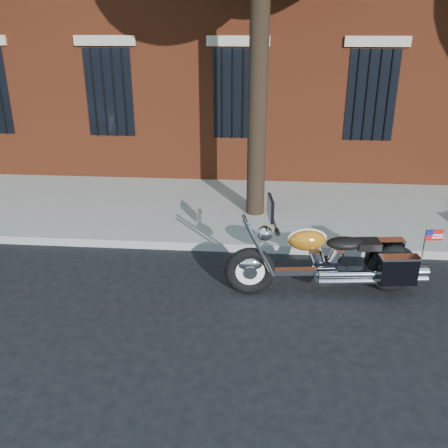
{
  "coord_description": "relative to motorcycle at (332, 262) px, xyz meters",
  "views": [
    {
      "loc": [
        0.67,
        -6.59,
        3.79
      ],
      "look_at": [
        0.04,
        0.8,
        0.74
      ],
      "focal_mm": 40.0,
      "sensor_mm": 36.0,
      "label": 1
    }
  ],
  "objects": [
    {
      "name": "motorcycle",
      "position": [
        0.0,
        0.0,
        0.0
      ],
      "size": [
        3.01,
        1.05,
        1.51
      ],
      "rotation": [
        0.0,
        0.0,
        0.12
      ],
      "color": "black",
      "rests_on": "ground"
    },
    {
      "name": "sidewalk",
      "position": [
        -1.7,
        3.22,
        -0.43
      ],
      "size": [
        40.0,
        3.6,
        0.15
      ],
      "primitive_type": "cube",
      "color": "gray",
      "rests_on": "ground"
    },
    {
      "name": "curb",
      "position": [
        -1.7,
        1.34,
        -0.43
      ],
      "size": [
        40.0,
        0.16,
        0.15
      ],
      "primitive_type": "cube",
      "color": "gray",
      "rests_on": "ground"
    },
    {
      "name": "ground",
      "position": [
        -1.7,
        -0.04,
        -0.51
      ],
      "size": [
        120.0,
        120.0,
        0.0
      ],
      "primitive_type": "plane",
      "color": "black",
      "rests_on": "ground"
    }
  ]
}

